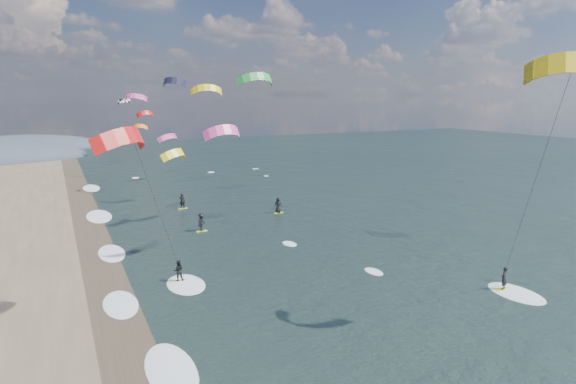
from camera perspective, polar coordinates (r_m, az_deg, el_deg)
name	(u,v)px	position (r m, az deg, el deg)	size (l,w,h in m)	color
ground	(418,380)	(25.20, 15.14, -20.73)	(260.00, 260.00, 0.00)	black
wet_sand_strip	(124,341)	(29.08, -18.84, -16.32)	(3.00, 240.00, 0.00)	#382D23
kitesurfer_near_a	(558,124)	(29.27, 29.36, 7.08)	(7.63, 9.31, 15.78)	#C2EA29
kitesurfer_near_b	(152,192)	(29.77, -15.84, -0.01)	(6.88, 8.98, 12.31)	#C2EA29
far_kitesurfers	(222,212)	(51.88, -7.81, -2.41)	(11.19, 11.40, 1.85)	#C2EA29
bg_kite_field	(170,107)	(69.54, -13.81, 9.73)	(11.05, 74.55, 9.36)	orange
shoreline_surf	(133,303)	(33.47, -17.84, -12.46)	(2.40, 79.40, 0.11)	white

